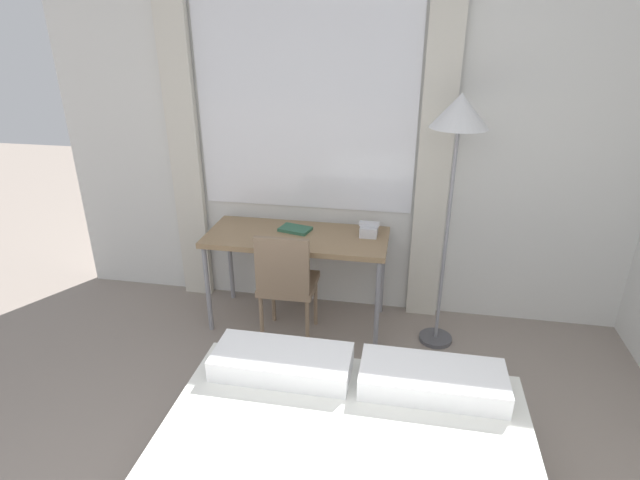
% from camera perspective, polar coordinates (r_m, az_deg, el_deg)
% --- Properties ---
extents(wall_back_with_window, '(4.98, 0.13, 2.70)m').
position_cam_1_polar(wall_back_with_window, '(3.82, 4.59, 10.70)').
color(wall_back_with_window, silver).
rests_on(wall_back_with_window, ground_plane).
extents(desk, '(1.36, 0.58, 0.75)m').
position_cam_1_polar(desk, '(3.76, -2.67, -0.24)').
color(desk, '#937551').
rests_on(desk, ground_plane).
extents(desk_chair, '(0.41, 0.41, 0.88)m').
position_cam_1_polar(desk_chair, '(3.60, -3.86, -4.61)').
color(desk_chair, '#8C7259').
rests_on(desk_chair, ground_plane).
extents(standing_lamp, '(0.37, 0.37, 1.81)m').
position_cam_1_polar(standing_lamp, '(3.33, 15.54, 12.07)').
color(standing_lamp, '#4C4C51').
rests_on(standing_lamp, ground_plane).
extents(telephone, '(0.15, 0.17, 0.10)m').
position_cam_1_polar(telephone, '(3.74, 5.62, 1.22)').
color(telephone, silver).
rests_on(telephone, desk).
extents(book, '(0.26, 0.20, 0.02)m').
position_cam_1_polar(book, '(3.81, -2.85, 1.26)').
color(book, '#33664C').
rests_on(book, desk).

